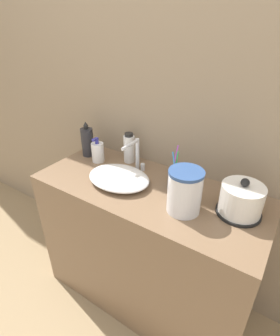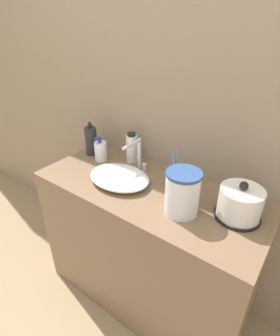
% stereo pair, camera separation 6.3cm
% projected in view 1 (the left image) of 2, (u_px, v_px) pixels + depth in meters
% --- Properties ---
extents(ground_plane, '(12.00, 12.00, 0.00)m').
position_uv_depth(ground_plane, '(123.00, 324.00, 1.54)').
color(ground_plane, '#997F5B').
extents(wall_back, '(6.00, 0.04, 2.60)m').
position_uv_depth(wall_back, '(179.00, 80.00, 1.28)').
color(wall_back, gray).
rests_on(wall_back, ground_plane).
extents(vanity_counter, '(1.19, 0.51, 0.82)m').
position_uv_depth(vanity_counter, '(147.00, 246.00, 1.52)').
color(vanity_counter, brown).
rests_on(vanity_counter, ground_plane).
extents(sink_basin, '(0.34, 0.26, 0.06)m').
position_uv_depth(sink_basin, '(119.00, 178.00, 1.35)').
color(sink_basin, white).
rests_on(sink_basin, vanity_counter).
extents(faucet, '(0.06, 0.15, 0.18)m').
position_uv_depth(faucet, '(136.00, 153.00, 1.42)').
color(faucet, silver).
rests_on(faucet, vanity_counter).
extents(electric_kettle, '(0.19, 0.19, 0.18)m').
position_uv_depth(electric_kettle, '(241.00, 201.00, 1.11)').
color(electric_kettle, black).
rests_on(electric_kettle, vanity_counter).
extents(toothbrush_cup, '(0.07, 0.07, 0.22)m').
position_uv_depth(toothbrush_cup, '(175.00, 179.00, 1.30)').
color(toothbrush_cup, '#2D519E').
rests_on(toothbrush_cup, vanity_counter).
extents(lotion_bottle, '(0.07, 0.07, 0.15)m').
position_uv_depth(lotion_bottle, '(98.00, 152.00, 1.54)').
color(lotion_bottle, white).
rests_on(lotion_bottle, vanity_counter).
extents(shampoo_bottle, '(0.06, 0.06, 0.18)m').
position_uv_depth(shampoo_bottle, '(129.00, 148.00, 1.52)').
color(shampoo_bottle, white).
rests_on(shampoo_bottle, vanity_counter).
extents(mouthwash_bottle, '(0.07, 0.07, 0.22)m').
position_uv_depth(mouthwash_bottle, '(87.00, 142.00, 1.59)').
color(mouthwash_bottle, '#28282D').
rests_on(mouthwash_bottle, vanity_counter).
extents(water_pitcher, '(0.15, 0.15, 0.20)m').
position_uv_depth(water_pitcher, '(185.00, 191.00, 1.12)').
color(water_pitcher, silver).
rests_on(water_pitcher, vanity_counter).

